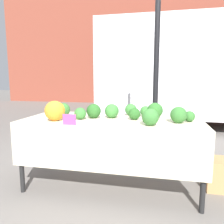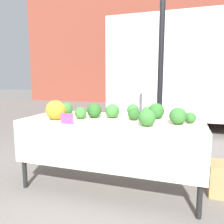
{
  "view_description": "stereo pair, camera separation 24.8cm",
  "coord_description": "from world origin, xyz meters",
  "px_view_note": "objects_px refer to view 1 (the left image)",
  "views": [
    {
      "loc": [
        0.51,
        -2.41,
        1.25
      ],
      "look_at": [
        0.0,
        0.0,
        0.88
      ],
      "focal_mm": 35.0,
      "sensor_mm": 36.0,
      "label": 1
    },
    {
      "loc": [
        0.75,
        -2.34,
        1.25
      ],
      "look_at": [
        0.0,
        0.0,
        0.88
      ],
      "focal_mm": 35.0,
      "sensor_mm": 36.0,
      "label": 2
    }
  ],
  "objects_px": {
    "price_sign": "(69,120)",
    "produce_crate": "(223,174)",
    "parked_truck": "(189,73)",
    "orange_cauliflower": "(55,111)"
  },
  "relations": [
    {
      "from": "price_sign",
      "to": "produce_crate",
      "type": "bearing_deg",
      "value": 19.6
    },
    {
      "from": "price_sign",
      "to": "parked_truck",
      "type": "bearing_deg",
      "value": 68.78
    },
    {
      "from": "parked_truck",
      "to": "produce_crate",
      "type": "height_order",
      "value": "parked_truck"
    },
    {
      "from": "price_sign",
      "to": "produce_crate",
      "type": "relative_size",
      "value": 0.36
    },
    {
      "from": "parked_truck",
      "to": "produce_crate",
      "type": "relative_size",
      "value": 13.27
    },
    {
      "from": "price_sign",
      "to": "produce_crate",
      "type": "xyz_separation_m",
      "value": [
        1.6,
        0.57,
        -0.68
      ]
    },
    {
      "from": "orange_cauliflower",
      "to": "produce_crate",
      "type": "bearing_deg",
      "value": 11.97
    },
    {
      "from": "parked_truck",
      "to": "price_sign",
      "type": "distance_m",
      "value": 4.58
    },
    {
      "from": "orange_cauliflower",
      "to": "price_sign",
      "type": "bearing_deg",
      "value": -36.52
    },
    {
      "from": "parked_truck",
      "to": "orange_cauliflower",
      "type": "xyz_separation_m",
      "value": [
        -1.89,
        -4.06,
        -0.52
      ]
    }
  ]
}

